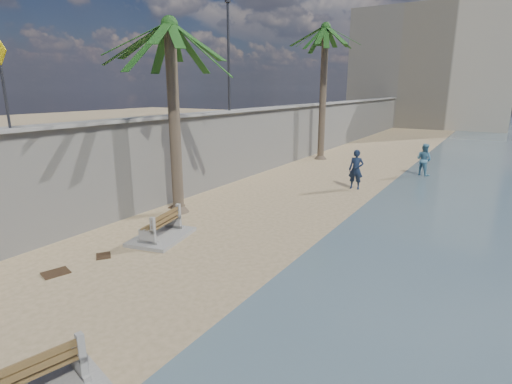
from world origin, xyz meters
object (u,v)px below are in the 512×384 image
at_px(bench_near, 29,381).
at_px(palm_mid, 170,27).
at_px(palm_back, 326,30).
at_px(bench_far, 161,227).
at_px(person_a, 356,167).
at_px(person_b, 424,158).

relative_size(bench_near, palm_mid, 0.30).
height_order(bench_near, palm_mid, palm_mid).
bearing_deg(palm_back, bench_near, -78.28).
height_order(bench_far, palm_back, palm_back).
bearing_deg(person_a, bench_near, -94.52).
distance_m(bench_near, palm_mid, 11.61).
bearing_deg(bench_far, person_a, 71.63).
xyz_separation_m(palm_mid, palm_back, (0.00, 14.12, 1.52)).
bearing_deg(person_b, bench_near, 106.62).
height_order(bench_far, person_a, person_a).
relative_size(palm_back, person_b, 4.78).
bearing_deg(bench_near, palm_mid, 118.91).
xyz_separation_m(bench_far, person_a, (3.20, 9.63, 0.69)).
distance_m(palm_mid, person_b, 15.12).
relative_size(palm_mid, person_b, 3.97).
height_order(palm_mid, person_b, palm_mid).
height_order(bench_far, person_b, person_b).
bearing_deg(person_b, palm_mid, 83.20).
bearing_deg(palm_mid, bench_near, -61.09).
bearing_deg(bench_near, person_b, 84.03).
distance_m(palm_back, person_b, 10.18).
relative_size(bench_far, person_a, 1.09).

